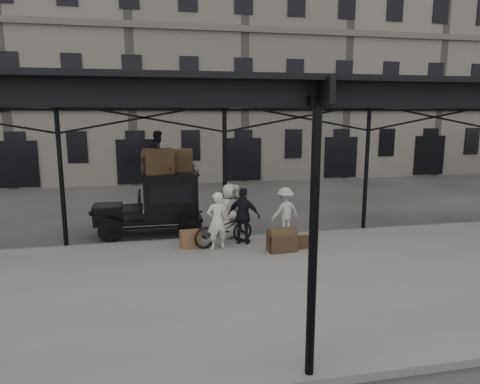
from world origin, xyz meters
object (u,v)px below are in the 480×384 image
object	(u,v)px
porter_left	(217,221)
steamer_trunk_roof_near	(158,163)
taxi	(161,200)
bicycle	(224,229)
porter_official	(244,216)
steamer_trunk_platform	(282,241)

from	to	relation	value
porter_left	steamer_trunk_roof_near	world-z (taller)	steamer_trunk_roof_near
porter_left	steamer_trunk_roof_near	xyz separation A→B (m)	(-1.65, 2.27, 1.52)
porter_left	steamer_trunk_roof_near	distance (m)	3.19
taxi	bicycle	world-z (taller)	taxi
taxi	steamer_trunk_roof_near	world-z (taller)	steamer_trunk_roof_near
taxi	porter_official	distance (m)	3.28
porter_official	bicycle	distance (m)	0.74
bicycle	steamer_trunk_roof_near	world-z (taller)	steamer_trunk_roof_near
bicycle	steamer_trunk_platform	size ratio (longest dim) A/B	2.45
taxi	bicycle	xyz separation A→B (m)	(1.82, -2.20, -0.53)
steamer_trunk_roof_near	bicycle	bearing A→B (deg)	-62.35
taxi	porter_official	world-z (taller)	taxi
porter_left	steamer_trunk_roof_near	bearing A→B (deg)	-67.49
taxi	porter_official	size ratio (longest dim) A/B	2.06
steamer_trunk_roof_near	porter_left	bearing A→B (deg)	-70.51
steamer_trunk_roof_near	steamer_trunk_platform	distance (m)	4.98
taxi	steamer_trunk_platform	world-z (taller)	taxi
bicycle	porter_official	bearing A→B (deg)	-104.46
steamer_trunk_roof_near	steamer_trunk_platform	world-z (taller)	steamer_trunk_roof_near
steamer_trunk_platform	steamer_trunk_roof_near	bearing A→B (deg)	136.28
taxi	porter_official	bearing A→B (deg)	-41.19
bicycle	porter_left	bearing A→B (deg)	122.26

